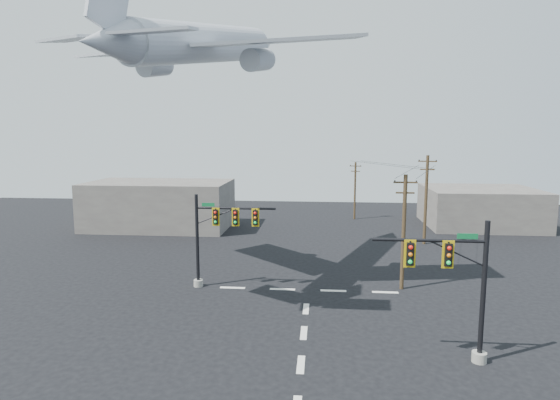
# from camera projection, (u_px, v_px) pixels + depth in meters

# --- Properties ---
(ground) EXTENTS (120.00, 120.00, 0.00)m
(ground) POSITION_uv_depth(u_px,v_px,m) (301.00, 365.00, 24.90)
(ground) COLOR black
(ground) RESTS_ON ground
(lane_markings) EXTENTS (14.00, 21.20, 0.01)m
(lane_markings) POSITION_uv_depth(u_px,v_px,m) (305.00, 324.00, 30.16)
(lane_markings) COLOR silver
(lane_markings) RESTS_ON ground
(signal_mast_near) EXTENTS (6.25, 0.85, 7.76)m
(signal_mast_near) POSITION_uv_depth(u_px,v_px,m) (460.00, 289.00, 24.67)
(signal_mast_near) COLOR gray
(signal_mast_near) RESTS_ON ground
(signal_mast_far) EXTENTS (6.64, 0.82, 7.48)m
(signal_mast_far) POSITION_uv_depth(u_px,v_px,m) (216.00, 236.00, 36.86)
(signal_mast_far) COLOR gray
(signal_mast_far) RESTS_ON ground
(utility_pole_a) EXTENTS (1.82, 0.30, 9.08)m
(utility_pole_a) POSITION_uv_depth(u_px,v_px,m) (404.00, 230.00, 36.36)
(utility_pole_a) COLOR #46341E
(utility_pole_a) RESTS_ON ground
(utility_pole_b) EXTENTS (1.96, 0.63, 9.85)m
(utility_pole_b) POSITION_uv_depth(u_px,v_px,m) (426.00, 198.00, 51.32)
(utility_pole_b) COLOR #46341E
(utility_pole_b) RESTS_ON ground
(utility_pole_c) EXTENTS (1.62, 0.62, 8.16)m
(utility_pole_c) POSITION_uv_depth(u_px,v_px,m) (355.00, 189.00, 66.53)
(utility_pole_c) COLOR #46341E
(utility_pole_c) RESTS_ON ground
(power_lines) EXTENTS (8.36, 30.39, 0.47)m
(power_lines) POSITION_uv_depth(u_px,v_px,m) (400.00, 167.00, 50.78)
(power_lines) COLOR black
(airliner) EXTENTS (24.80, 26.70, 7.17)m
(airliner) POSITION_uv_depth(u_px,v_px,m) (205.00, 44.00, 36.56)
(airliner) COLOR #A8ADB4
(building_left) EXTENTS (18.00, 10.00, 6.00)m
(building_left) POSITION_uv_depth(u_px,v_px,m) (160.00, 205.00, 60.75)
(building_left) COLOR slate
(building_left) RESTS_ON ground
(building_right) EXTENTS (14.00, 12.00, 5.00)m
(building_right) POSITION_uv_depth(u_px,v_px,m) (480.00, 207.00, 62.03)
(building_right) COLOR slate
(building_right) RESTS_ON ground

